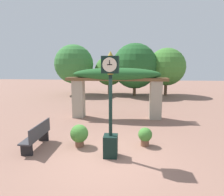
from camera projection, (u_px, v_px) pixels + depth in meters
ground_plane at (106, 158)px, 6.35m from camera, size 60.00×60.00×0.00m
pedestal_clock at (111, 106)px, 6.16m from camera, size 0.50×0.55×3.32m
pergola at (116, 81)px, 10.66m from camera, size 5.40×1.21×2.74m
potted_plant_near_left at (145, 136)px, 7.21m from camera, size 0.51×0.51×0.68m
potted_plant_near_right at (79, 134)px, 7.14m from camera, size 0.64×0.64×0.81m
park_bench at (37, 136)px, 7.04m from camera, size 0.42×1.59×0.89m
tree_line at (122, 66)px, 18.50m from camera, size 12.15×4.23×4.77m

